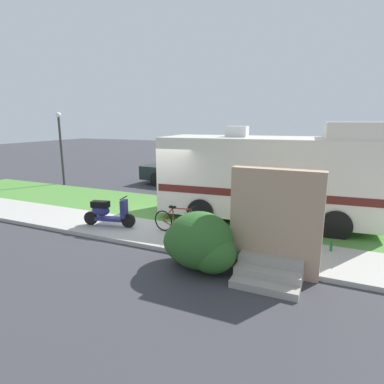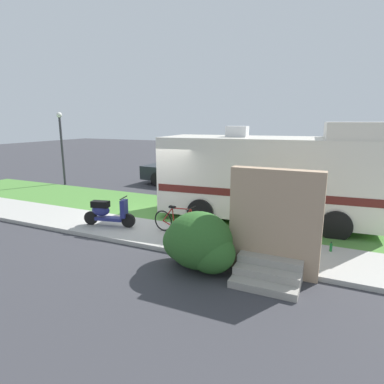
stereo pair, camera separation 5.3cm
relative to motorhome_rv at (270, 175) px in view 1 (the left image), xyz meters
name	(u,v)px [view 1 (the left image)]	position (x,y,z in m)	size (l,w,h in m)	color
ground_plane	(156,222)	(-3.51, -1.69, -1.60)	(80.00, 80.00, 0.00)	#38383D
sidewalk	(136,230)	(-3.51, -2.89, -1.54)	(24.00, 2.00, 0.12)	#ADAAA3
grass_strip	(175,210)	(-3.51, -0.19, -1.56)	(24.00, 3.40, 0.08)	#4C8438
motorhome_rv	(270,175)	(0.00, 0.00, 0.00)	(7.21, 3.13, 3.37)	silver
scooter	(107,212)	(-4.47, -3.03, -1.03)	(1.71, 0.63, 0.97)	black
bicycle	(178,222)	(-2.08, -2.78, -1.11)	(1.71, 0.52, 0.88)	black
pickup_truck_near	(202,169)	(-4.32, 4.37, -0.64)	(5.53, 2.33, 1.80)	#1E2328
porch_steps	(274,234)	(0.90, -3.98, -0.64)	(2.00, 1.26, 2.40)	#9E998E
bush_by_porch	(199,243)	(-0.72, -4.37, -0.97)	(1.89, 1.42, 1.34)	#2D6026
bottle_green	(331,247)	(2.09, -2.29, -1.38)	(0.07, 0.07, 0.25)	#19722D
street_lamp_post	(61,141)	(-11.39, 1.91, 0.76)	(0.28, 0.28, 3.83)	#333338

